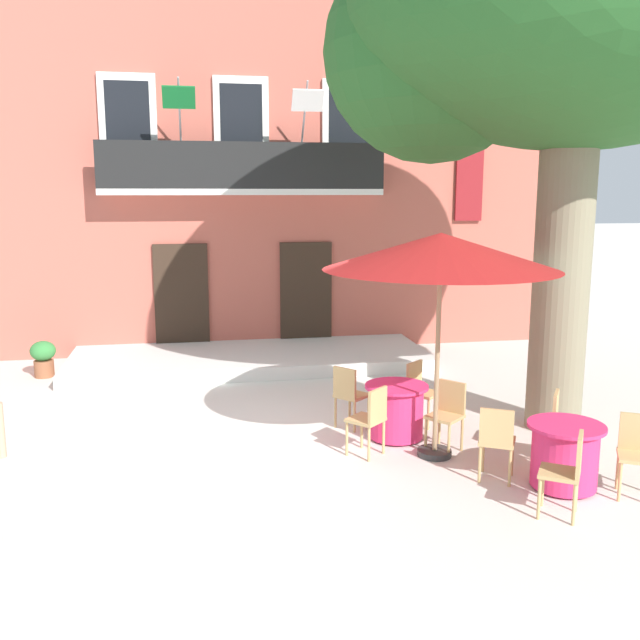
% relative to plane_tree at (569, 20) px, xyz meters
% --- Properties ---
extents(ground_plane, '(120.00, 120.00, 0.00)m').
position_rel_plane_tree_xyz_m(ground_plane, '(-3.92, 0.58, -5.55)').
color(ground_plane, silver).
extents(building_facade, '(13.00, 5.09, 7.50)m').
position_rel_plane_tree_xyz_m(building_facade, '(-3.90, 7.57, -1.80)').
color(building_facade, '#BC5B4C').
rests_on(building_facade, ground).
extents(entrance_step_platform, '(6.88, 2.47, 0.25)m').
position_rel_plane_tree_xyz_m(entrance_step_platform, '(-3.90, 4.35, -5.42)').
color(entrance_step_platform, silver).
rests_on(entrance_step_platform, ground).
extents(plane_tree, '(6.26, 5.50, 7.54)m').
position_rel_plane_tree_xyz_m(plane_tree, '(0.00, 0.00, 0.00)').
color(plane_tree, '#7F755B').
rests_on(plane_tree, ground).
extents(cafe_table_near_tree, '(0.86, 0.86, 0.76)m').
position_rel_plane_tree_xyz_m(cafe_table_near_tree, '(-0.84, -2.01, -5.15)').
color(cafe_table_near_tree, '#E52D66').
rests_on(cafe_table_near_tree, ground).
extents(cafe_chair_near_tree_0, '(0.55, 0.55, 0.91)m').
position_rel_plane_tree_xyz_m(cafe_chair_near_tree_0, '(-0.16, -2.32, -5.02)').
color(cafe_chair_near_tree_0, tan).
rests_on(cafe_chair_near_tree_0, ground).
extents(cafe_chair_near_tree_1, '(0.55, 0.55, 0.91)m').
position_rel_plane_tree_xyz_m(cafe_chair_near_tree_1, '(-0.49, -1.35, -5.02)').
color(cafe_chair_near_tree_1, tan).
rests_on(cafe_chair_near_tree_1, ground).
extents(cafe_chair_near_tree_2, '(0.55, 0.55, 0.91)m').
position_rel_plane_tree_xyz_m(cafe_chair_near_tree_2, '(-1.53, -1.71, -5.02)').
color(cafe_chair_near_tree_2, tan).
rests_on(cafe_chair_near_tree_2, ground).
extents(cafe_chair_near_tree_3, '(0.55, 0.55, 0.91)m').
position_rel_plane_tree_xyz_m(cafe_chair_near_tree_3, '(-1.20, -2.68, -5.02)').
color(cafe_chair_near_tree_3, tan).
rests_on(cafe_chair_near_tree_3, ground).
extents(cafe_table_middle, '(0.86, 0.86, 0.76)m').
position_rel_plane_tree_xyz_m(cafe_table_middle, '(-2.27, -0.11, -5.15)').
color(cafe_table_middle, '#E52D66').
rests_on(cafe_table_middle, ground).
extents(cafe_chair_middle_0, '(0.56, 0.56, 0.91)m').
position_rel_plane_tree_xyz_m(cafe_chair_middle_0, '(-1.75, 0.43, -5.02)').
color(cafe_chair_middle_0, tan).
rests_on(cafe_chair_middle_0, ground).
extents(cafe_chair_middle_1, '(0.56, 0.56, 0.91)m').
position_rel_plane_tree_xyz_m(cafe_chair_middle_1, '(-2.81, 0.41, -5.02)').
color(cafe_chair_middle_1, tan).
rests_on(cafe_chair_middle_1, ground).
extents(cafe_chair_middle_2, '(0.56, 0.56, 0.91)m').
position_rel_plane_tree_xyz_m(cafe_chair_middle_2, '(-2.77, -0.67, -5.02)').
color(cafe_chair_middle_2, tan).
rests_on(cafe_chair_middle_2, ground).
extents(cafe_chair_middle_3, '(0.56, 0.56, 0.91)m').
position_rel_plane_tree_xyz_m(cafe_chair_middle_3, '(-1.73, -0.64, -5.02)').
color(cafe_chair_middle_3, tan).
rests_on(cafe_chair_middle_3, ground).
extents(cafe_umbrella, '(2.90, 2.90, 2.85)m').
position_rel_plane_tree_xyz_m(cafe_umbrella, '(-1.96, -0.81, -2.93)').
color(cafe_umbrella, '#997A56').
rests_on(cafe_umbrella, ground).
extents(ground_planter_left, '(0.45, 0.45, 0.67)m').
position_rel_plane_tree_xyz_m(ground_planter_left, '(-7.69, 4.16, -5.17)').
color(ground_planter_left, '#995638').
rests_on(ground_planter_left, ground).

